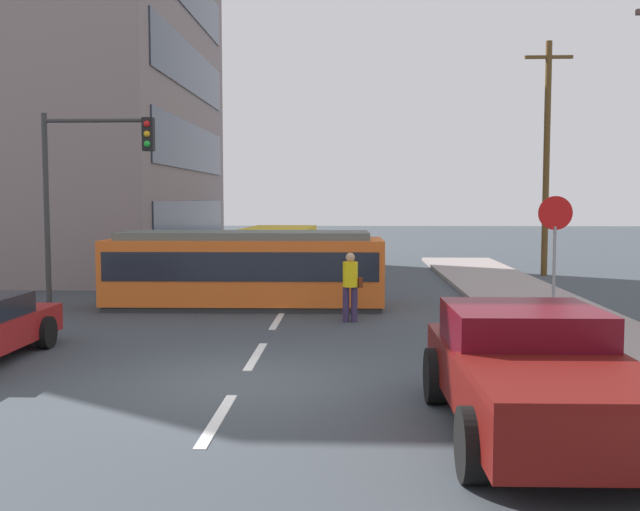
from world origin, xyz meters
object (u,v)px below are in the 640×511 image
stop_sign (555,233)px  utility_pole_mid (547,155)px  city_bus (278,248)px  pickup_truck_parked (532,373)px  pedestrian_crossing (351,283)px  traffic_light_mast (89,174)px  streetcar_tram (246,268)px

stop_sign → utility_pole_mid: (2.90, 12.05, 2.45)m
city_bus → pickup_truck_parked: bearing=-75.3°
pedestrian_crossing → traffic_light_mast: bearing=171.1°
streetcar_tram → traffic_light_mast: size_ratio=1.46×
city_bus → pickup_truck_parked: city_bus is taller
pickup_truck_parked → utility_pole_mid: size_ratio=0.56×
pedestrian_crossing → streetcar_tram: bearing=140.5°
traffic_light_mast → utility_pole_mid: size_ratio=0.58×
pedestrian_crossing → traffic_light_mast: size_ratio=0.33×
streetcar_tram → stop_sign: stop_sign is taller
streetcar_tram → traffic_light_mast: 4.77m
pedestrian_crossing → utility_pole_mid: (7.48, 11.16, 3.70)m
city_bus → stop_sign: bearing=-58.0°
streetcar_tram → pickup_truck_parked: size_ratio=1.49×
utility_pole_mid → pedestrian_crossing: bearing=-123.8°
pickup_truck_parked → city_bus: bearing=104.7°
stop_sign → pickup_truck_parked: bearing=-106.9°
traffic_light_mast → utility_pole_mid: utility_pole_mid is taller
utility_pole_mid → stop_sign: bearing=-103.5°
streetcar_tram → traffic_light_mast: traffic_light_mast is taller
streetcar_tram → utility_pole_mid: (10.35, 8.79, 3.57)m
streetcar_tram → pickup_truck_parked: bearing=-64.7°
utility_pole_mid → pickup_truck_parked: bearing=-104.9°
streetcar_tram → stop_sign: 8.20m
streetcar_tram → traffic_light_mast: bearing=-160.9°
stop_sign → traffic_light_mast: bearing=170.2°
streetcar_tram → city_bus: streetcar_tram is taller
streetcar_tram → city_bus: (0.05, 8.57, -0.01)m
city_bus → pedestrian_crossing: (2.82, -10.94, -0.12)m
pickup_truck_parked → streetcar_tram: bearing=115.3°
utility_pole_mid → traffic_light_mast: bearing=-144.5°
city_bus → utility_pole_mid: bearing=1.2°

